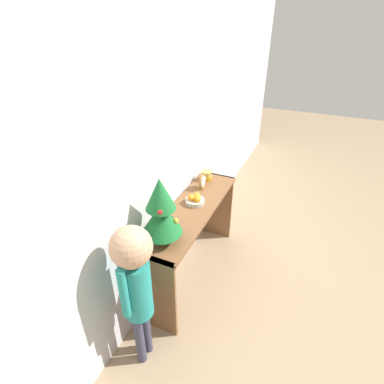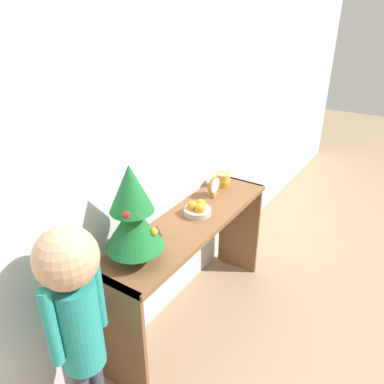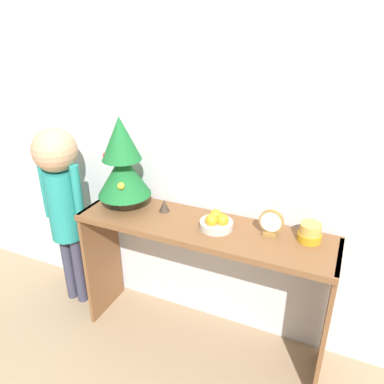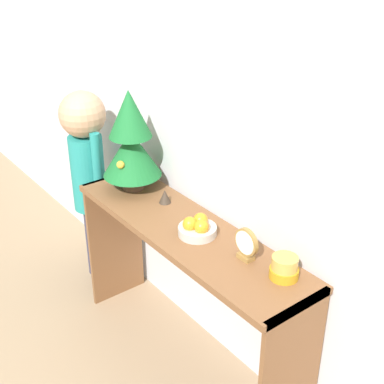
{
  "view_description": "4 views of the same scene",
  "coord_description": "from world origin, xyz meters",
  "px_view_note": "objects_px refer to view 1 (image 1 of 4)",
  "views": [
    {
      "loc": [
        -1.87,
        -0.66,
        2.12
      ],
      "look_at": [
        -0.06,
        0.15,
        0.93
      ],
      "focal_mm": 28.0,
      "sensor_mm": 36.0,
      "label": 1
    },
    {
      "loc": [
        -1.54,
        -0.84,
        1.84
      ],
      "look_at": [
        -0.02,
        0.16,
        0.92
      ],
      "focal_mm": 35.0,
      "sensor_mm": 36.0,
      "label": 2
    },
    {
      "loc": [
        0.6,
        -1.31,
        1.66
      ],
      "look_at": [
        -0.05,
        0.17,
        0.91
      ],
      "focal_mm": 35.0,
      "sensor_mm": 36.0,
      "label": 3
    },
    {
      "loc": [
        1.57,
        -1.0,
        1.92
      ],
      "look_at": [
        0.07,
        0.15,
        0.94
      ],
      "focal_mm": 50.0,
      "sensor_mm": 36.0,
      "label": 4
    }
  ],
  "objects_px": {
    "singing_bowl": "(206,176)",
    "figurine": "(172,218)",
    "fruit_bowl": "(195,200)",
    "desk_clock": "(202,182)",
    "child_figure": "(135,277)",
    "mini_tree": "(161,211)"
  },
  "relations": [
    {
      "from": "singing_bowl",
      "to": "figurine",
      "type": "bearing_deg",
      "value": -178.91
    },
    {
      "from": "fruit_bowl",
      "to": "desk_clock",
      "type": "relative_size",
      "value": 1.21
    },
    {
      "from": "figurine",
      "to": "child_figure",
      "type": "relative_size",
      "value": 0.06
    },
    {
      "from": "singing_bowl",
      "to": "desk_clock",
      "type": "relative_size",
      "value": 0.81
    },
    {
      "from": "desk_clock",
      "to": "child_figure",
      "type": "height_order",
      "value": "child_figure"
    },
    {
      "from": "child_figure",
      "to": "singing_bowl",
      "type": "bearing_deg",
      "value": 3.84
    },
    {
      "from": "mini_tree",
      "to": "child_figure",
      "type": "height_order",
      "value": "mini_tree"
    },
    {
      "from": "singing_bowl",
      "to": "desk_clock",
      "type": "distance_m",
      "value": 0.18
    },
    {
      "from": "figurine",
      "to": "child_figure",
      "type": "height_order",
      "value": "child_figure"
    },
    {
      "from": "singing_bowl",
      "to": "figurine",
      "type": "xyz_separation_m",
      "value": [
        -0.74,
        -0.01,
        -0.01
      ]
    },
    {
      "from": "desk_clock",
      "to": "mini_tree",
      "type": "bearing_deg",
      "value": -178.49
    },
    {
      "from": "fruit_bowl",
      "to": "child_figure",
      "type": "xyz_separation_m",
      "value": [
        -0.94,
        -0.02,
        0.01
      ]
    },
    {
      "from": "mini_tree",
      "to": "figurine",
      "type": "distance_m",
      "value": 0.31
    },
    {
      "from": "singing_bowl",
      "to": "figurine",
      "type": "relative_size",
      "value": 1.66
    },
    {
      "from": "mini_tree",
      "to": "desk_clock",
      "type": "distance_m",
      "value": 0.81
    },
    {
      "from": "singing_bowl",
      "to": "child_figure",
      "type": "height_order",
      "value": "child_figure"
    },
    {
      "from": "mini_tree",
      "to": "child_figure",
      "type": "distance_m",
      "value": 0.46
    },
    {
      "from": "mini_tree",
      "to": "figurine",
      "type": "bearing_deg",
      "value": 9.85
    },
    {
      "from": "mini_tree",
      "to": "fruit_bowl",
      "type": "xyz_separation_m",
      "value": [
        0.53,
        -0.02,
        -0.22
      ]
    },
    {
      "from": "mini_tree",
      "to": "child_figure",
      "type": "relative_size",
      "value": 0.44
    },
    {
      "from": "fruit_bowl",
      "to": "singing_bowl",
      "type": "distance_m",
      "value": 0.43
    },
    {
      "from": "singing_bowl",
      "to": "child_figure",
      "type": "distance_m",
      "value": 1.37
    }
  ]
}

